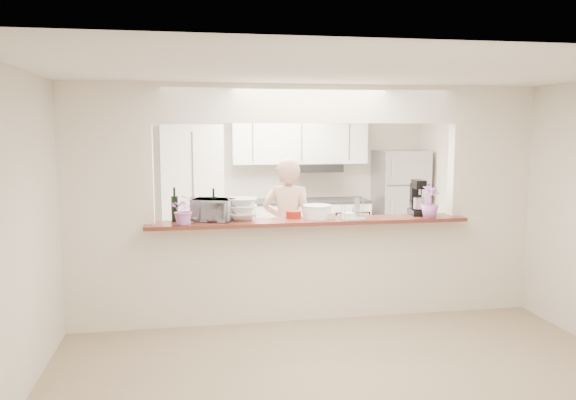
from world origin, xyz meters
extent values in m
plane|color=tan|center=(0.00, 0.00, 0.00)|extent=(6.00, 6.00, 0.00)
cube|color=beige|center=(0.00, 1.55, 0.01)|extent=(5.00, 2.90, 0.01)
cube|color=white|center=(-2.05, 0.00, 1.25)|extent=(0.90, 0.15, 2.50)
cube|color=white|center=(2.05, 0.00, 1.25)|extent=(0.90, 0.15, 2.50)
cube|color=white|center=(0.00, 0.00, 2.30)|extent=(3.20, 0.15, 0.40)
cube|color=white|center=(0.00, 0.00, 0.53)|extent=(3.20, 0.15, 1.05)
cube|color=brown|center=(0.00, -0.05, 1.07)|extent=(3.40, 0.38, 0.04)
cube|color=silver|center=(-1.20, 2.70, 1.05)|extent=(0.90, 0.60, 2.10)
cube|color=silver|center=(0.45, 2.70, 0.45)|extent=(2.10, 0.60, 0.90)
cube|color=#2D2D30|center=(0.45, 2.70, 0.92)|extent=(2.10, 0.62, 0.04)
cube|color=silver|center=(0.45, 2.83, 1.88)|extent=(2.10, 0.35, 0.75)
cube|color=black|center=(0.70, 2.72, 1.44)|extent=(0.75, 0.45, 0.12)
cube|color=black|center=(1.20, 2.40, 0.50)|extent=(0.55, 0.02, 0.55)
cube|color=#A2A2A7|center=(2.05, 2.65, 0.85)|extent=(0.75, 0.70, 1.70)
imported|color=#EB7CD6|center=(-1.30, -0.15, 1.24)|extent=(0.28, 0.24, 0.30)
cylinder|color=black|center=(-1.40, 0.07, 1.22)|extent=(0.07, 0.07, 0.26)
cylinder|color=black|center=(-1.40, 0.07, 1.40)|extent=(0.02, 0.02, 0.09)
cylinder|color=black|center=(-1.00, 0.07, 1.22)|extent=(0.07, 0.07, 0.25)
cylinder|color=black|center=(-1.00, 0.07, 1.38)|extent=(0.02, 0.02, 0.09)
imported|color=#B4B4B9|center=(-1.01, 0.05, 1.21)|extent=(0.49, 0.41, 0.23)
imported|color=white|center=(-0.70, 0.05, 1.20)|extent=(0.35, 0.35, 0.23)
cylinder|color=white|center=(0.10, 0.03, 1.16)|extent=(0.30, 0.30, 0.13)
cylinder|color=white|center=(0.10, 0.03, 1.23)|extent=(0.31, 0.31, 0.01)
cylinder|color=white|center=(0.10, 0.03, 1.13)|extent=(0.25, 0.25, 0.08)
cylinder|color=white|center=(0.10, 0.03, 1.18)|extent=(0.26, 0.26, 0.01)
cylinder|color=maroon|center=(-0.15, 0.08, 1.13)|extent=(0.17, 0.17, 0.08)
cylinder|color=#CAAF8E|center=(0.21, -0.03, 1.12)|extent=(0.14, 0.14, 0.07)
cube|color=silver|center=(0.45, -0.15, 1.10)|extent=(0.26, 0.16, 0.02)
cube|color=white|center=(0.45, -0.15, 1.14)|extent=(0.11, 0.11, 0.06)
cube|color=black|center=(1.25, 0.05, 1.12)|extent=(0.19, 0.28, 0.07)
cube|color=black|center=(1.26, 0.14, 1.30)|extent=(0.12, 0.10, 0.28)
cube|color=black|center=(1.25, 0.04, 1.44)|extent=(0.14, 0.23, 0.09)
cylinder|color=#B7B7BC|center=(1.24, -0.01, 1.23)|extent=(0.13, 0.13, 0.12)
imported|color=#BA64B7|center=(1.30, -0.15, 1.26)|extent=(0.22, 0.22, 0.34)
imported|color=tan|center=(-0.09, 0.80, 0.85)|extent=(0.71, 0.58, 1.69)
camera|label=1|loc=(-1.23, -5.78, 2.05)|focal=35.00mm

